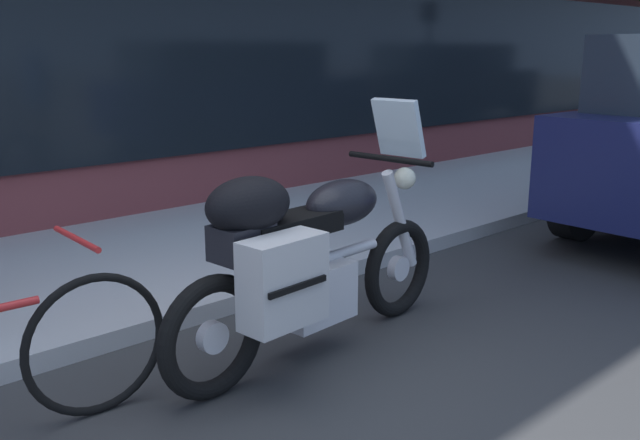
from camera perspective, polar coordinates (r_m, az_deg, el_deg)
The scene contains 3 objects.
ground_plane at distance 3.54m, azimuth -4.51°, elevation -14.58°, with size 80.00×80.00×0.00m, color #333333.
sidewalk_curb at distance 12.02m, azimuth 23.40°, elevation 4.93°, with size 30.00×2.54×0.12m.
touring_motorcycle at distance 3.75m, azimuth -1.16°, elevation -2.92°, with size 2.14×0.76×1.39m.
Camera 1 is at (-1.91, -2.46, 1.68)m, focal length 39.18 mm.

